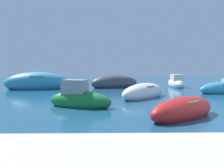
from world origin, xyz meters
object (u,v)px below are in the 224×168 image
moored_boat_4 (183,110)px  moored_boat_9 (176,83)px  moored_boat_6 (79,99)px  moored_boat_0 (144,92)px  moored_boat_5 (37,83)px  moored_boat_2 (222,89)px  moored_boat_7 (115,83)px

moored_boat_4 → moored_boat_9: bearing=-144.0°
moored_boat_6 → moored_boat_9: 13.65m
moored_boat_4 → moored_boat_0: bearing=-121.9°
moored_boat_4 → moored_boat_9: (3.79, 13.37, 0.11)m
moored_boat_5 → moored_boat_6: size_ratio=1.68×
moored_boat_2 → moored_boat_9: (-1.92, 5.23, 0.09)m
moored_boat_2 → moored_boat_6: moored_boat_6 is taller
moored_boat_2 → moored_boat_5: 15.36m
moored_boat_5 → moored_boat_9: 13.21m
moored_boat_2 → moored_boat_6: (-10.08, -5.71, 0.07)m
moored_boat_6 → moored_boat_4: bearing=-8.9°
moored_boat_7 → moored_boat_6: bearing=-121.7°
moored_boat_0 → moored_boat_7: size_ratio=0.86×
moored_boat_2 → moored_boat_6: size_ratio=1.17×
moored_boat_2 → moored_boat_5: (-14.99, 3.36, 0.24)m
moored_boat_2 → moored_boat_9: bearing=-87.1°
moored_boat_0 → moored_boat_9: bearing=9.5°
moored_boat_2 → moored_boat_7: size_ratio=0.82×
moored_boat_5 → moored_boat_4: bearing=-63.3°
moored_boat_2 → moored_boat_0: bearing=3.5°
moored_boat_0 → moored_boat_5: 10.39m
moored_boat_4 → moored_boat_7: moored_boat_7 is taller
moored_boat_7 → moored_boat_0: bearing=-97.1°
moored_boat_9 → moored_boat_6: bearing=144.9°
moored_boat_4 → moored_boat_9: moored_boat_9 is taller
moored_boat_4 → moored_boat_6: size_ratio=1.03×
moored_boat_0 → moored_boat_4: 5.78m
moored_boat_6 → moored_boat_7: moored_boat_6 is taller
moored_boat_7 → moored_boat_4: bearing=-100.2°
moored_boat_9 → moored_boat_4: bearing=165.8°
moored_boat_6 → moored_boat_7: (2.07, 10.40, 0.05)m
moored_boat_0 → moored_boat_2: bearing=-29.7°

